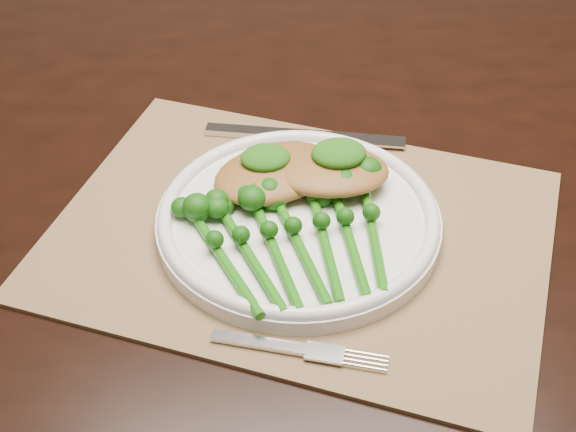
{
  "coord_description": "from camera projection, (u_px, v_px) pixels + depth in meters",
  "views": [
    {
      "loc": [
        -0.06,
        -0.67,
        1.27
      ],
      "look_at": [
        0.02,
        -0.12,
        0.78
      ],
      "focal_mm": 50.0,
      "sensor_mm": 36.0,
      "label": 1
    }
  ],
  "objects": [
    {
      "name": "dinner_plate",
      "position": [
        298.0,
        218.0,
        0.76
      ],
      "size": [
        0.27,
        0.27,
        0.02
      ],
      "color": "white",
      "rests_on": "placemat"
    },
    {
      "name": "pesto_dollop_left",
      "position": [
        265.0,
        158.0,
        0.78
      ],
      "size": [
        0.05,
        0.04,
        0.02
      ],
      "primitive_type": "ellipsoid",
      "color": "#15490A",
      "rests_on": "chicken_fillet_left"
    },
    {
      "name": "placemat",
      "position": [
        300.0,
        233.0,
        0.76
      ],
      "size": [
        0.56,
        0.51,
        0.0
      ],
      "primitive_type": "cube",
      "rotation": [
        0.0,
        0.0,
        -0.46
      ],
      "color": "brown",
      "rests_on": "dining_table"
    },
    {
      "name": "fork",
      "position": [
        310.0,
        351.0,
        0.65
      ],
      "size": [
        0.14,
        0.06,
        0.0
      ],
      "rotation": [
        0.0,
        0.0,
        -0.36
      ],
      "color": "silver",
      "rests_on": "placemat"
    },
    {
      "name": "dining_table",
      "position": [
        331.0,
        356.0,
        1.13
      ],
      "size": [
        1.71,
        1.12,
        0.75
      ],
      "rotation": [
        0.0,
        0.0,
        -0.15
      ],
      "color": "black",
      "rests_on": "ground"
    },
    {
      "name": "chicken_fillet_right",
      "position": [
        329.0,
        170.0,
        0.78
      ],
      "size": [
        0.13,
        0.1,
        0.02
      ],
      "primitive_type": "ellipsoid",
      "rotation": [
        0.0,
        0.0,
        -0.17
      ],
      "color": "#93602A",
      "rests_on": "dinner_plate"
    },
    {
      "name": "knife",
      "position": [
        285.0,
        134.0,
        0.87
      ],
      "size": [
        0.21,
        0.08,
        0.01
      ],
      "rotation": [
        0.0,
        0.0,
        -0.27
      ],
      "color": "silver",
      "rests_on": "placemat"
    },
    {
      "name": "chicken_fillet_left",
      "position": [
        275.0,
        173.0,
        0.78
      ],
      "size": [
        0.15,
        0.13,
        0.03
      ],
      "primitive_type": "ellipsoid",
      "rotation": [
        0.0,
        0.0,
        0.37
      ],
      "color": "#93602A",
      "rests_on": "dinner_plate"
    },
    {
      "name": "broccolini_bundle",
      "position": [
        301.0,
        249.0,
        0.71
      ],
      "size": [
        0.18,
        0.19,
        0.04
      ],
      "rotation": [
        0.0,
        0.0,
        0.1
      ],
      "color": "#1B650D",
      "rests_on": "dinner_plate"
    },
    {
      "name": "pesto_dollop_right",
      "position": [
        339.0,
        153.0,
        0.77
      ],
      "size": [
        0.05,
        0.05,
        0.02
      ],
      "primitive_type": "ellipsoid",
      "color": "#15490A",
      "rests_on": "chicken_fillet_right"
    }
  ]
}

